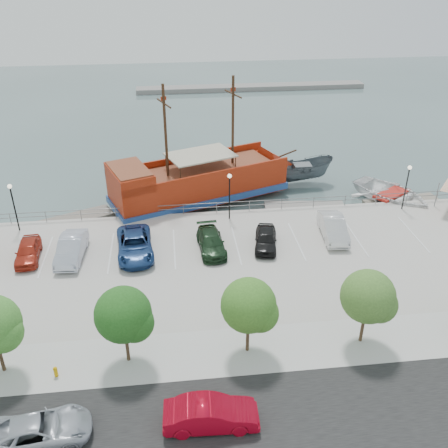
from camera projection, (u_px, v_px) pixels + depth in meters
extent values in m
plane|color=#455756|center=(240.00, 269.00, 39.08)|extent=(160.00, 160.00, 0.00)
cube|color=black|center=(286.00, 434.00, 24.72)|extent=(100.00, 8.00, 0.04)
cube|color=#BABABA|center=(264.00, 349.00, 29.92)|extent=(100.00, 4.00, 0.05)
cylinder|color=slate|center=(228.00, 202.00, 44.89)|extent=(50.00, 0.06, 0.06)
cylinder|color=slate|center=(228.00, 206.00, 45.09)|extent=(50.00, 0.06, 0.06)
cube|color=gray|center=(251.00, 87.00, 87.58)|extent=(40.00, 3.00, 0.80)
cube|color=#96230B|center=(199.00, 184.00, 48.36)|extent=(17.51, 10.81, 2.72)
cube|color=navy|center=(199.00, 192.00, 48.79)|extent=(17.92, 11.21, 0.63)
cone|color=#96230B|center=(279.00, 167.00, 52.05)|extent=(4.91, 5.88, 5.02)
cube|color=#96230B|center=(130.00, 177.00, 44.61)|extent=(4.78, 6.00, 1.47)
cube|color=brown|center=(129.00, 169.00, 44.23)|extent=(4.44, 5.54, 0.13)
cube|color=brown|center=(204.00, 169.00, 47.88)|extent=(14.35, 9.11, 0.16)
cube|color=#96230B|center=(188.00, 158.00, 49.46)|extent=(15.74, 6.11, 0.73)
cube|color=#96230B|center=(210.00, 176.00, 45.57)|extent=(15.74, 6.11, 0.73)
cylinder|color=#382111|center=(233.00, 122.00, 47.07)|extent=(0.32, 0.32, 8.58)
cylinder|color=#382111|center=(166.00, 132.00, 44.34)|extent=(0.32, 0.32, 8.58)
cylinder|color=#382111|center=(233.00, 94.00, 45.79)|extent=(1.25, 2.99, 0.15)
cylinder|color=#382111|center=(164.00, 103.00, 43.06)|extent=(1.25, 2.99, 0.15)
cube|color=#C0B99C|center=(200.00, 155.00, 47.01)|extent=(7.08, 5.86, 0.13)
cylinder|color=#382111|center=(286.00, 154.00, 51.73)|extent=(2.50, 1.08, 0.62)
imported|color=#4C565D|center=(302.00, 173.00, 52.40)|extent=(6.95, 3.33, 2.59)
imported|color=white|center=(391.00, 196.00, 48.58)|extent=(9.00, 9.68, 1.63)
cube|color=slate|center=(70.00, 221.00, 45.50)|extent=(7.90, 5.17, 0.44)
cube|color=gray|center=(305.00, 208.00, 47.72)|extent=(7.81, 2.98, 0.44)
cube|color=gray|center=(402.00, 203.00, 48.71)|extent=(7.65, 2.96, 0.43)
cylinder|color=slate|center=(437.00, 195.00, 45.69)|extent=(0.08, 0.08, 2.41)
imported|color=#A1A8B1|center=(38.00, 431.00, 24.01)|extent=(5.42, 3.07, 1.43)
imported|color=#AD061B|center=(211.00, 414.00, 24.80)|extent=(4.85, 1.87, 1.57)
cylinder|color=#DEA104|center=(56.00, 373.00, 27.89)|extent=(0.22, 0.22, 0.55)
sphere|color=#DEA104|center=(55.00, 369.00, 27.74)|extent=(0.24, 0.24, 0.24)
cylinder|color=black|center=(15.00, 209.00, 41.44)|extent=(0.12, 0.12, 4.00)
sphere|color=#FFF2CC|center=(10.00, 186.00, 40.41)|extent=(0.36, 0.36, 0.36)
cylinder|color=black|center=(229.00, 198.00, 43.25)|extent=(0.12, 0.12, 4.00)
sphere|color=#FFF2CC|center=(230.00, 176.00, 42.23)|extent=(0.36, 0.36, 0.36)
cylinder|color=black|center=(406.00, 189.00, 44.87)|extent=(0.12, 0.12, 4.00)
sphere|color=#FFF2CC|center=(410.00, 168.00, 43.85)|extent=(0.36, 0.36, 0.36)
cylinder|color=#473321|center=(0.00, 356.00, 27.87)|extent=(0.20, 0.20, 2.20)
sphere|color=#387227|center=(3.00, 333.00, 26.75)|extent=(2.20, 2.20, 2.20)
cylinder|color=#473321|center=(127.00, 346.00, 28.58)|extent=(0.20, 0.20, 2.20)
sphere|color=#1D4C17|center=(123.00, 314.00, 27.46)|extent=(3.20, 3.20, 3.20)
sphere|color=#1D4C17|center=(135.00, 323.00, 27.45)|extent=(2.20, 2.20, 2.20)
cylinder|color=#473321|center=(248.00, 336.00, 29.29)|extent=(0.20, 0.20, 2.20)
sphere|color=#356520|center=(249.00, 305.00, 28.16)|extent=(3.20, 3.20, 3.20)
sphere|color=#356520|center=(260.00, 313.00, 28.16)|extent=(2.20, 2.20, 2.20)
cylinder|color=#473321|center=(362.00, 327.00, 29.99)|extent=(0.20, 0.20, 2.20)
sphere|color=#3F6627|center=(368.00, 296.00, 28.87)|extent=(3.20, 3.20, 3.20)
sphere|color=#3F6627|center=(379.00, 304.00, 28.87)|extent=(2.20, 2.20, 2.20)
imported|color=#AB2B19|center=(28.00, 251.00, 38.19)|extent=(2.01, 4.33, 1.44)
imported|color=silver|center=(71.00, 248.00, 38.29)|extent=(2.07, 5.14, 1.66)
imported|color=navy|center=(135.00, 245.00, 38.77)|extent=(3.20, 6.04, 1.62)
imported|color=#19321B|center=(211.00, 242.00, 39.34)|extent=(2.30, 4.94, 1.40)
imported|color=black|center=(266.00, 239.00, 39.74)|extent=(2.51, 4.50, 1.45)
imported|color=silver|center=(333.00, 228.00, 41.10)|extent=(2.21, 5.21, 1.67)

